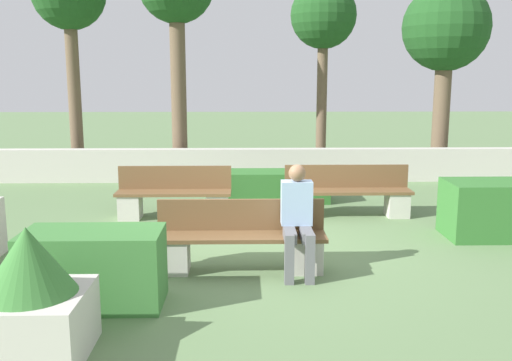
# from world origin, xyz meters

# --- Properties ---
(ground_plane) EXTENTS (60.00, 60.00, 0.00)m
(ground_plane) POSITION_xyz_m (0.00, 0.00, 0.00)
(ground_plane) COLOR #607F51
(perimeter_wall) EXTENTS (13.37, 0.30, 0.75)m
(perimeter_wall) POSITION_xyz_m (0.00, 5.24, 0.38)
(perimeter_wall) COLOR beige
(perimeter_wall) RESTS_ON ground_plane
(bench_front) EXTENTS (2.11, 0.48, 0.87)m
(bench_front) POSITION_xyz_m (-0.31, -0.81, 0.35)
(bench_front) COLOR brown
(bench_front) RESTS_ON ground_plane
(bench_left_side) EXTENTS (1.94, 0.49, 0.87)m
(bench_left_side) POSITION_xyz_m (-1.46, 1.87, 0.34)
(bench_left_side) COLOR brown
(bench_left_side) RESTS_ON ground_plane
(bench_right_side) EXTENTS (2.16, 0.49, 0.87)m
(bench_right_side) POSITION_xyz_m (1.52, 1.94, 0.35)
(bench_right_side) COLOR brown
(bench_right_side) RESTS_ON ground_plane
(person_seated_man) EXTENTS (0.38, 0.63, 1.35)m
(person_seated_man) POSITION_xyz_m (0.38, -0.95, 0.75)
(person_seated_man) COLOR slate
(person_seated_man) RESTS_ON ground_plane
(hedge_block_near_left) EXTENTS (1.45, 0.73, 0.81)m
(hedge_block_near_left) POSITION_xyz_m (-1.85, -1.86, 0.41)
(hedge_block_near_left) COLOR #3D7A38
(hedge_block_near_left) RESTS_ON ground_plane
(hedge_block_near_right) EXTENTS (1.68, 0.87, 0.85)m
(hedge_block_near_right) POSITION_xyz_m (3.61, 0.61, 0.42)
(hedge_block_near_right) COLOR #33702D
(hedge_block_near_right) RESTS_ON ground_plane
(hedge_block_mid_left) EXTENTS (2.09, 0.76, 0.58)m
(hedge_block_mid_left) POSITION_xyz_m (0.32, 3.17, 0.29)
(hedge_block_mid_left) COLOR #33702D
(hedge_block_mid_left) RESTS_ON ground_plane
(planter_corner_left) EXTENTS (0.93, 0.93, 1.17)m
(planter_corner_left) POSITION_xyz_m (-2.09, -3.01, 0.54)
(planter_corner_left) COLOR beige
(planter_corner_left) RESTS_ON ground_plane
(tree_leftmost) EXTENTS (1.72, 1.72, 5.15)m
(tree_leftmost) POSITION_xyz_m (-4.35, 6.29, 4.14)
(tree_leftmost) COLOR brown
(tree_leftmost) RESTS_ON ground_plane
(tree_center_right) EXTENTS (1.61, 1.61, 4.64)m
(tree_center_right) POSITION_xyz_m (1.68, 6.68, 3.73)
(tree_center_right) COLOR brown
(tree_center_right) RESTS_ON ground_plane
(tree_rightmost) EXTENTS (2.10, 2.10, 4.59)m
(tree_rightmost) POSITION_xyz_m (4.63, 6.47, 3.43)
(tree_rightmost) COLOR brown
(tree_rightmost) RESTS_ON ground_plane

